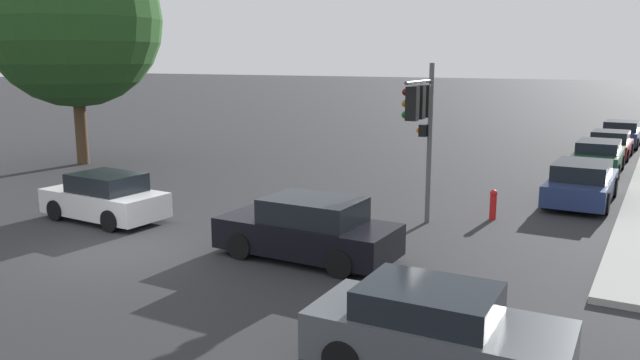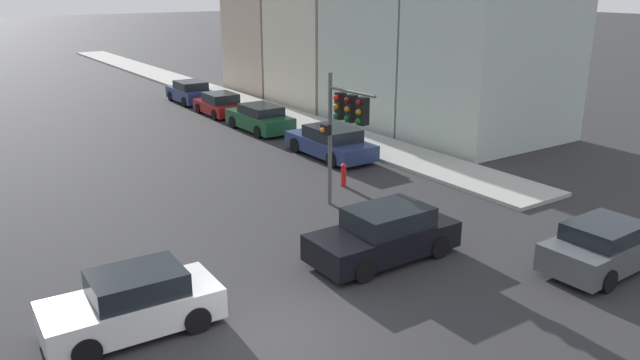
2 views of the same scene
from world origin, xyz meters
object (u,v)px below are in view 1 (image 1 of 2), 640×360
Objects in this scene: traffic_signal at (420,112)px; parked_car_1 at (598,157)px; crossing_car_2 at (435,333)px; parked_car_0 at (581,183)px; fire_hydrant at (493,204)px; crossing_car_0 at (308,230)px; parked_car_3 at (621,134)px; street_tree at (73,20)px; crossing_car_1 at (105,198)px; parked_car_2 at (610,145)px.

traffic_signal is 13.07m from parked_car_1.
crossing_car_2 is 0.83× the size of parked_car_0.
fire_hydrant is (-2.03, -3.76, -0.19)m from parked_car_0.
parked_car_3 is at bearing -101.14° from crossing_car_0.
street_tree is 12.72m from crossing_car_1.
crossing_car_2 is at bearing 178.27° from parked_car_0.
crossing_car_1 reaches higher than parked_car_0.
crossing_car_1 is (-7.21, 0.17, -0.03)m from crossing_car_0.
traffic_signal is at bearing -154.81° from crossing_car_1.
parked_car_2 is (-0.05, 11.33, -0.05)m from parked_car_0.
parked_car_2 is 0.94× the size of parked_car_3.
parked_car_2 is at bearing 0.33° from parked_car_0.
parked_car_2 is at bearing 179.45° from parked_car_3.
street_tree reaches higher than crossing_car_2.
parked_car_3 reaches higher than parked_car_2.
crossing_car_0 is at bearing 67.26° from traffic_signal.
crossing_car_0 reaches higher than crossing_car_2.
traffic_signal reaches higher than parked_car_1.
crossing_car_2 reaches higher than fire_hydrant.
fire_hydrant is at bearing 169.01° from parked_car_1.
street_tree is 23.77m from parked_car_1.
parked_car_0 is at bearing -124.51° from traffic_signal.
parked_car_1 is (12.11, 15.94, -0.00)m from crossing_car_1.
traffic_signal is 1.18× the size of crossing_car_1.
street_tree is 18.17m from traffic_signal.
parked_car_1 is 10.30m from fire_hydrant.
street_tree reaches higher than traffic_signal.
crossing_car_0 is 16.85m from parked_car_1.
crossing_car_2 reaches higher than parked_car_2.
traffic_signal is at bearing 171.69° from parked_car_3.
traffic_signal is at bearing -10.12° from street_tree.
crossing_car_1 reaches higher than parked_car_3.
parked_car_1 is at bearing 23.40° from street_tree.
crossing_car_2 is at bearing 139.25° from crossing_car_0.
street_tree is at bearing 132.88° from parked_car_3.
street_tree is 20.17m from fire_hydrant.
crossing_car_0 is at bearing 137.54° from crossing_car_2.
parked_car_3 is (0.11, 16.12, 0.00)m from parked_car_0.
fire_hydrant is (1.61, 2.18, -2.86)m from traffic_signal.
crossing_car_0 is (-1.37, -3.82, -2.63)m from traffic_signal.
street_tree is 26.16m from parked_car_2.
crossing_car_1 is 20.02m from parked_car_1.
crossing_car_0 is 6.05m from crossing_car_2.
crossing_car_2 is (11.78, -4.13, -0.02)m from crossing_car_1.
parked_car_1 is (3.53, 12.30, -2.67)m from traffic_signal.
parked_car_1 is at bearing 87.43° from crossing_car_2.
parked_car_2 is at bearing -0.99° from parked_car_1.
street_tree is at bearing 150.69° from crossing_car_2.
parked_car_2 is at bearing 33.66° from street_tree.
parked_car_3 is 4.50× the size of fire_hydrant.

